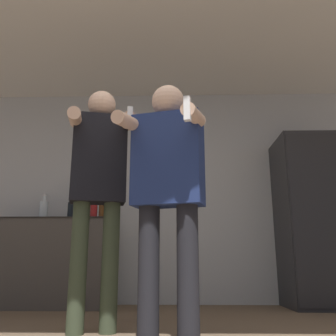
% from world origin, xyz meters
% --- Properties ---
extents(wall_back, '(7.00, 0.06, 2.55)m').
position_xyz_m(wall_back, '(0.00, 2.99, 1.27)').
color(wall_back, '#B2B7BC').
rests_on(wall_back, ground_plane).
extents(ceiling_slab, '(7.00, 3.48, 0.05)m').
position_xyz_m(ceiling_slab, '(0.00, 1.48, 2.57)').
color(ceiling_slab, silver).
rests_on(ceiling_slab, wall_back).
extents(refrigerator, '(0.70, 0.71, 1.81)m').
position_xyz_m(refrigerator, '(1.57, 2.63, 0.91)').
color(refrigerator, '#262628').
rests_on(refrigerator, ground_plane).
extents(counter, '(1.38, 0.64, 0.92)m').
position_xyz_m(counter, '(-1.29, 2.66, 0.46)').
color(counter, '#47423D').
rests_on(counter, ground_plane).
extents(bottle_green_wine, '(0.07, 0.07, 0.26)m').
position_xyz_m(bottle_green_wine, '(-0.94, 2.58, 1.01)').
color(bottle_green_wine, '#563314').
rests_on(bottle_green_wine, counter).
extents(bottle_red_label, '(0.08, 0.08, 0.29)m').
position_xyz_m(bottle_red_label, '(-1.06, 2.58, 1.03)').
color(bottle_red_label, black).
rests_on(bottle_red_label, counter).
extents(bottle_tall_gin, '(0.09, 0.09, 0.28)m').
position_xyz_m(bottle_tall_gin, '(-1.37, 2.58, 1.03)').
color(bottle_tall_gin, silver).
rests_on(bottle_tall_gin, counter).
extents(bottle_amber_bourbon, '(0.08, 0.08, 0.33)m').
position_xyz_m(bottle_amber_bourbon, '(-0.72, 2.58, 1.05)').
color(bottle_amber_bourbon, '#563314').
rests_on(bottle_amber_bourbon, counter).
extents(bottle_short_whiskey, '(0.08, 0.08, 0.29)m').
position_xyz_m(bottle_short_whiskey, '(-0.81, 2.58, 1.03)').
color(bottle_short_whiskey, maroon).
rests_on(bottle_short_whiskey, counter).
extents(person_woman_foreground, '(0.58, 0.56, 1.60)m').
position_xyz_m(person_woman_foreground, '(0.04, 0.83, 0.94)').
color(person_woman_foreground, black).
rests_on(person_woman_foreground, ground_plane).
extents(person_man_side, '(0.52, 0.51, 1.72)m').
position_xyz_m(person_man_side, '(-0.47, 1.14, 1.04)').
color(person_man_side, '#38422D').
rests_on(person_man_side, ground_plane).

